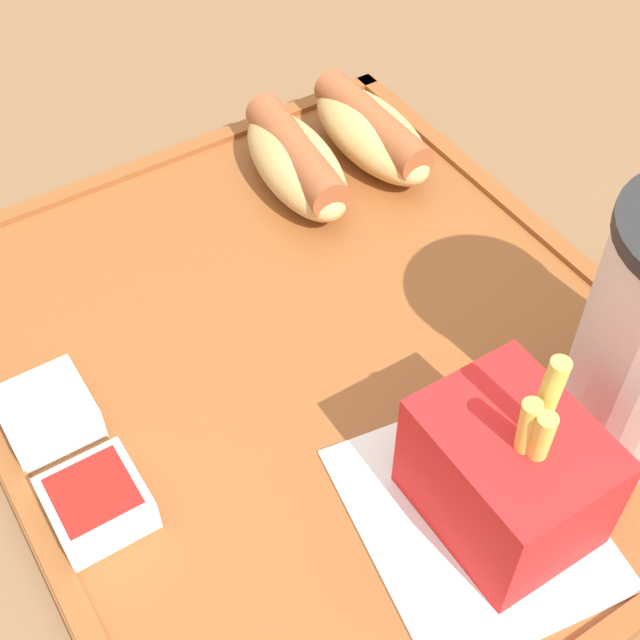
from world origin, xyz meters
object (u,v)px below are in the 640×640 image
(sauce_cup_mayo, at_px, (47,412))
(hot_dog_near, at_px, (296,161))
(fries_carton, at_px, (508,473))
(sauce_cup_ketchup, at_px, (97,502))
(hot_dog_far, at_px, (372,131))

(sauce_cup_mayo, bearing_deg, hot_dog_near, 114.35)
(fries_carton, height_order, sauce_cup_ketchup, fries_carton)
(fries_carton, relative_size, sauce_cup_mayo, 2.56)
(sauce_cup_ketchup, bearing_deg, hot_dog_far, 120.42)
(sauce_cup_mayo, bearing_deg, sauce_cup_ketchup, 0.97)
(fries_carton, relative_size, sauce_cup_ketchup, 2.56)
(hot_dog_far, bearing_deg, fries_carton, -21.91)
(hot_dog_far, xyz_separation_m, fries_carton, (0.26, -0.11, 0.01))
(hot_dog_far, relative_size, fries_carton, 0.99)
(hot_dog_far, distance_m, fries_carton, 0.28)
(hot_dog_far, xyz_separation_m, sauce_cup_ketchup, (0.16, -0.27, -0.01))
(fries_carton, bearing_deg, hot_dog_far, 158.09)
(hot_dog_near, height_order, fries_carton, fries_carton)
(hot_dog_far, bearing_deg, sauce_cup_ketchup, -59.58)
(fries_carton, xyz_separation_m, sauce_cup_mayo, (-0.17, -0.17, -0.02))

